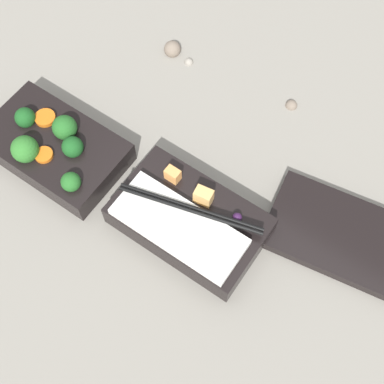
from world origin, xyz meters
name	(u,v)px	position (x,y,z in m)	size (l,w,h in m)	color
ground_plane	(129,187)	(0.00, 0.00, 0.00)	(3.00, 3.00, 0.00)	gray
bento_tray_vegetable	(54,147)	(-0.13, -0.02, 0.02)	(0.21, 0.13, 0.07)	black
bento_tray_rice	(189,220)	(0.11, 0.00, 0.02)	(0.21, 0.13, 0.06)	black
bento_lid	(340,235)	(0.30, 0.11, 0.01)	(0.21, 0.13, 0.02)	black
pebble_0	(292,104)	(0.13, 0.27, 0.00)	(0.02, 0.02, 0.02)	#7A6B5B
pebble_1	(172,49)	(-0.10, 0.25, 0.01)	(0.03, 0.03, 0.03)	#7A6B5B
pebble_2	(189,61)	(-0.06, 0.25, 0.00)	(0.02, 0.02, 0.02)	gray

